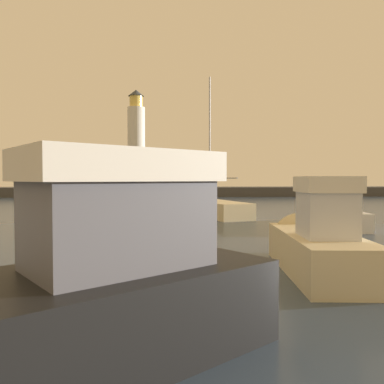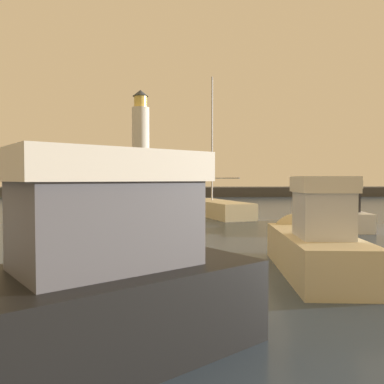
% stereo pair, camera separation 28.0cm
% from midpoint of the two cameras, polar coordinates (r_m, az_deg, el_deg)
% --- Properties ---
extents(ground_plane, '(220.00, 220.00, 0.00)m').
position_cam_midpoint_polar(ground_plane, '(30.12, 1.27, -3.19)').
color(ground_plane, '#2D3D51').
extents(breakwater, '(88.90, 4.74, 1.43)m').
position_cam_midpoint_polar(breakwater, '(59.28, -1.44, 0.03)').
color(breakwater, '#423F3D').
rests_on(breakwater, ground_plane).
extents(lighthouse, '(2.64, 2.64, 14.88)m').
position_cam_midpoint_polar(lighthouse, '(59.61, -8.44, 7.49)').
color(lighthouse, silver).
rests_on(lighthouse, breakwater).
extents(motorboat_2, '(2.63, 7.04, 3.03)m').
position_cam_midpoint_polar(motorboat_2, '(23.64, 19.72, -2.67)').
color(motorboat_2, white).
rests_on(motorboat_2, ground_plane).
extents(motorboat_3, '(2.48, 6.71, 3.03)m').
position_cam_midpoint_polar(motorboat_3, '(12.24, 16.66, -6.96)').
color(motorboat_3, beige).
rests_on(motorboat_3, ground_plane).
extents(sailboat_moored, '(4.52, 8.53, 10.31)m').
position_cam_midpoint_polar(sailboat_moored, '(28.08, 3.01, -2.36)').
color(sailboat_moored, beige).
rests_on(sailboat_moored, ground_plane).
extents(mooring_buoy, '(0.79, 0.79, 0.79)m').
position_cam_midpoint_polar(mooring_buoy, '(13.25, -2.10, -8.04)').
color(mooring_buoy, '#EA5919').
rests_on(mooring_buoy, ground_plane).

